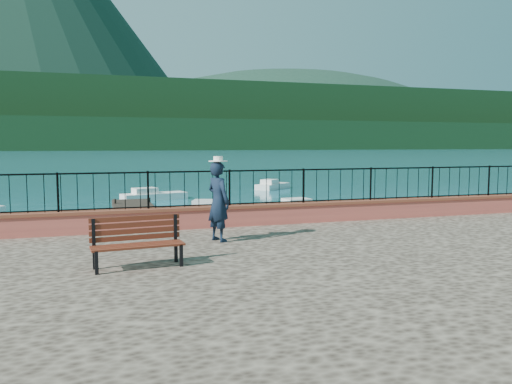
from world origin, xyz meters
TOP-DOWN VIEW (x-y plane):
  - ground at (0.00, 0.00)m, footprint 2000.00×2000.00m
  - parapet at (0.00, 3.70)m, footprint 28.00×0.46m
  - railing at (0.00, 3.70)m, footprint 27.00×0.05m
  - dock at (-2.00, 12.00)m, footprint 2.00×16.00m
  - far_forest at (0.00, 300.00)m, footprint 900.00×60.00m
  - foothills at (0.00, 360.00)m, footprint 900.00×120.00m
  - companion_hill at (220.00, 560.00)m, footprint 448.00×384.00m
  - park_bench at (-3.09, -0.28)m, footprint 1.70×0.69m
  - person at (-1.09, 1.72)m, footprint 0.68×0.80m
  - hat at (-1.09, 1.72)m, footprint 0.44×0.44m
  - boat_0 at (-5.41, 8.57)m, footprint 4.42×1.64m
  - boat_1 at (1.82, 13.75)m, footprint 4.09×2.65m
  - boat_2 at (6.19, 13.38)m, footprint 3.69×1.69m
  - boat_4 at (-0.39, 21.89)m, footprint 4.21×2.29m
  - boat_5 at (9.19, 26.74)m, footprint 3.31×3.08m

SIDE VIEW (x-z plane):
  - ground at x=0.00m, z-range 0.00..0.00m
  - companion_hill at x=220.00m, z-range -90.00..90.00m
  - dock at x=-2.00m, z-range 0.00..0.30m
  - boat_0 at x=-5.41m, z-range 0.00..0.80m
  - boat_1 at x=1.82m, z-range 0.00..0.80m
  - boat_2 at x=6.19m, z-range 0.00..0.80m
  - boat_4 at x=-0.39m, z-range 0.00..0.80m
  - boat_5 at x=9.19m, z-range 0.00..0.80m
  - park_bench at x=-3.09m, z-range 1.02..1.94m
  - parapet at x=0.00m, z-range 1.20..1.78m
  - person at x=-1.09m, z-range 1.20..3.06m
  - railing at x=0.00m, z-range 1.78..2.73m
  - hat at x=-1.09m, z-range 3.06..3.18m
  - far_forest at x=0.00m, z-range 0.00..18.00m
  - foothills at x=0.00m, z-range 0.00..44.00m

